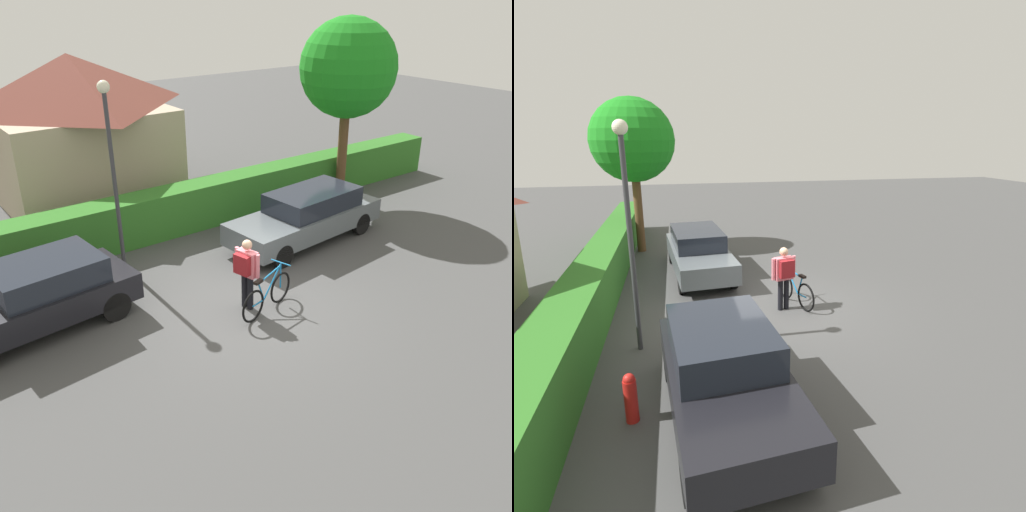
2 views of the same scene
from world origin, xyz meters
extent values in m
plane|color=#464646|center=(0.00, 0.00, 0.00)|extent=(60.00, 60.00, 0.00)
cube|color=#2F6F23|center=(0.00, 4.60, 0.63)|extent=(21.81, 0.90, 1.27)
cube|color=black|center=(-3.99, 1.90, 0.61)|extent=(4.12, 2.05, 0.58)
cube|color=#1E232D|center=(-3.66, 1.93, 1.17)|extent=(2.24, 1.68, 0.53)
cylinder|color=black|center=(-2.71, 2.78, 0.32)|extent=(0.66, 0.24, 0.65)
cylinder|color=black|center=(-2.57, 1.27, 0.32)|extent=(0.66, 0.24, 0.65)
cylinder|color=black|center=(-5.40, 2.53, 0.32)|extent=(0.66, 0.24, 0.65)
cylinder|color=black|center=(-5.26, 1.02, 0.32)|extent=(0.66, 0.24, 0.65)
cube|color=slate|center=(3.19, 1.90, 0.59)|extent=(4.67, 2.04, 0.58)
cube|color=#1E232D|center=(3.48, 1.93, 1.14)|extent=(2.61, 1.66, 0.52)
cylinder|color=black|center=(4.67, 2.77, 0.31)|extent=(0.63, 0.24, 0.61)
cylinder|color=black|center=(4.80, 1.32, 0.31)|extent=(0.63, 0.24, 0.61)
cylinder|color=black|center=(1.59, 2.48, 0.31)|extent=(0.63, 0.24, 0.61)
cylinder|color=black|center=(1.72, 1.04, 0.31)|extent=(0.63, 0.24, 0.61)
torus|color=black|center=(0.63, -0.22, 0.36)|extent=(0.70, 0.25, 0.72)
torus|color=black|center=(-0.32, -0.50, 0.36)|extent=(0.70, 0.25, 0.72)
cylinder|color=#1972B2|center=(0.34, -0.31, 0.64)|extent=(0.62, 0.22, 0.63)
cylinder|color=#1972B2|center=(-0.05, -0.43, 0.58)|extent=(0.23, 0.10, 0.50)
cylinder|color=#1972B2|center=(0.22, -0.35, 0.86)|extent=(0.74, 0.25, 0.13)
cylinder|color=#1972B2|center=(-0.14, -0.45, 0.35)|extent=(0.37, 0.14, 0.05)
cylinder|color=#1972B2|center=(0.63, -0.22, 0.65)|extent=(0.04, 0.04, 0.58)
cube|color=black|center=(-0.14, -0.45, 0.86)|extent=(0.24, 0.16, 0.06)
cylinder|color=#1972B2|center=(0.63, -0.22, 0.97)|extent=(0.17, 0.49, 0.03)
cylinder|color=black|center=(-0.11, 0.09, 0.40)|extent=(0.13, 0.13, 0.80)
cylinder|color=black|center=(-0.07, -0.07, 0.40)|extent=(0.13, 0.13, 0.80)
cube|color=#E5727F|center=(-0.09, 0.01, 1.08)|extent=(0.30, 0.50, 0.57)
sphere|color=tan|center=(-0.09, 0.01, 1.50)|extent=(0.22, 0.22, 0.22)
cylinder|color=#E5727F|center=(-0.15, 0.29, 1.10)|extent=(0.09, 0.09, 0.54)
cylinder|color=#E5727F|center=(-0.02, -0.26, 1.10)|extent=(0.09, 0.09, 0.54)
cube|color=maroon|center=(-0.24, -0.02, 1.11)|extent=(0.24, 0.40, 0.43)
cylinder|color=#38383D|center=(-1.43, 3.39, 2.12)|extent=(0.10, 0.10, 4.24)
sphere|color=#F2EDCC|center=(-1.43, 3.39, 4.36)|extent=(0.28, 0.28, 0.28)
cylinder|color=brown|center=(6.50, 3.89, 1.60)|extent=(0.30, 0.30, 3.19)
sphere|color=#1B831D|center=(6.50, 3.89, 4.08)|extent=(2.96, 2.96, 2.96)
cylinder|color=red|center=(-3.76, 3.34, 0.35)|extent=(0.20, 0.20, 0.70)
sphere|color=red|center=(-3.76, 3.34, 0.72)|extent=(0.18, 0.18, 0.18)
camera|label=1|loc=(-6.07, -8.31, 6.31)|focal=38.50mm
camera|label=2|loc=(-9.55, 2.47, 4.20)|focal=29.30mm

